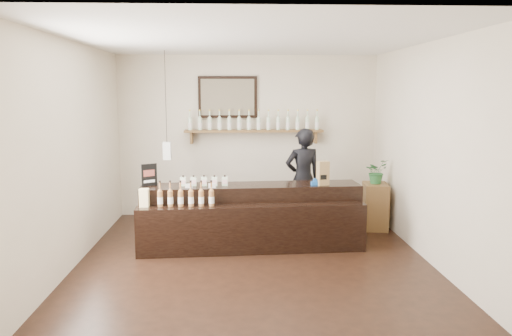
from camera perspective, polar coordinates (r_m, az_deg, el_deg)
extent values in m
plane|color=black|center=(6.63, -0.30, -10.41)|extent=(5.00, 5.00, 0.00)
plane|color=beige|center=(8.80, -0.94, 3.67)|extent=(4.50, 0.00, 4.50)
plane|color=beige|center=(3.85, 1.11, -2.84)|extent=(4.50, 0.00, 4.50)
plane|color=beige|center=(6.62, -20.17, 1.49)|extent=(0.00, 5.00, 5.00)
plane|color=beige|center=(6.78, 19.06, 1.70)|extent=(0.00, 5.00, 5.00)
plane|color=white|center=(6.30, -0.32, 14.44)|extent=(5.00, 5.00, 0.00)
cube|color=brown|center=(8.66, -0.25, 4.26)|extent=(2.40, 0.25, 0.04)
cube|color=brown|center=(8.73, -7.37, 3.43)|extent=(0.04, 0.20, 0.20)
cube|color=brown|center=(8.81, 6.79, 3.49)|extent=(0.04, 0.20, 0.20)
cube|color=black|center=(8.73, -3.26, 8.09)|extent=(1.02, 0.04, 0.72)
cube|color=#463C2D|center=(8.71, -3.26, 8.09)|extent=(0.92, 0.01, 0.62)
cube|color=white|center=(7.98, -10.13, 1.95)|extent=(0.12, 0.12, 0.28)
cylinder|color=black|center=(7.93, -10.29, 8.02)|extent=(0.01, 0.01, 1.41)
cylinder|color=silver|center=(8.68, -7.55, 5.00)|extent=(0.07, 0.07, 0.20)
cone|color=silver|center=(8.67, -7.57, 5.84)|extent=(0.07, 0.07, 0.05)
cylinder|color=silver|center=(8.67, -7.58, 6.23)|extent=(0.02, 0.02, 0.07)
cylinder|color=gold|center=(8.67, -7.58, 6.54)|extent=(0.03, 0.03, 0.02)
cylinder|color=white|center=(8.68, -7.55, 4.87)|extent=(0.07, 0.07, 0.09)
cylinder|color=silver|center=(8.67, -6.43, 5.02)|extent=(0.07, 0.07, 0.20)
cone|color=silver|center=(8.66, -6.45, 5.85)|extent=(0.07, 0.07, 0.05)
cylinder|color=silver|center=(8.66, -6.46, 6.25)|extent=(0.02, 0.02, 0.07)
cylinder|color=gold|center=(8.66, -6.46, 6.56)|extent=(0.03, 0.03, 0.02)
cylinder|color=white|center=(8.67, -6.43, 4.88)|extent=(0.07, 0.07, 0.09)
cylinder|color=silver|center=(8.66, -5.31, 5.03)|extent=(0.07, 0.07, 0.20)
cone|color=silver|center=(8.65, -5.32, 5.87)|extent=(0.07, 0.07, 0.05)
cylinder|color=silver|center=(8.65, -5.33, 6.27)|extent=(0.02, 0.02, 0.07)
cylinder|color=gold|center=(8.65, -5.33, 6.58)|extent=(0.03, 0.03, 0.02)
cylinder|color=white|center=(8.66, -5.31, 4.89)|extent=(0.07, 0.07, 0.09)
cylinder|color=silver|center=(8.65, -4.19, 5.04)|extent=(0.07, 0.07, 0.20)
cone|color=silver|center=(8.64, -4.20, 5.88)|extent=(0.07, 0.07, 0.05)
cylinder|color=silver|center=(8.64, -4.20, 6.28)|extent=(0.02, 0.02, 0.07)
cylinder|color=gold|center=(8.64, -4.21, 6.59)|extent=(0.03, 0.03, 0.02)
cylinder|color=white|center=(8.65, -4.19, 4.91)|extent=(0.07, 0.07, 0.09)
cylinder|color=silver|center=(8.65, -3.06, 5.05)|extent=(0.07, 0.07, 0.20)
cone|color=silver|center=(8.64, -3.07, 5.89)|extent=(0.07, 0.07, 0.05)
cylinder|color=silver|center=(8.64, -3.07, 6.29)|extent=(0.02, 0.02, 0.07)
cylinder|color=gold|center=(8.64, -3.08, 6.60)|extent=(0.03, 0.03, 0.02)
cylinder|color=white|center=(8.65, -3.06, 4.92)|extent=(0.07, 0.07, 0.09)
cylinder|color=silver|center=(8.65, -1.94, 5.06)|extent=(0.07, 0.07, 0.20)
cone|color=silver|center=(8.64, -1.94, 5.90)|extent=(0.07, 0.07, 0.05)
cylinder|color=silver|center=(8.64, -1.94, 6.30)|extent=(0.02, 0.02, 0.07)
cylinder|color=gold|center=(8.64, -1.95, 6.61)|extent=(0.03, 0.03, 0.02)
cylinder|color=white|center=(8.65, -1.94, 4.92)|extent=(0.07, 0.07, 0.09)
cylinder|color=silver|center=(8.65, -0.81, 5.06)|extent=(0.07, 0.07, 0.20)
cone|color=silver|center=(8.64, -0.81, 5.90)|extent=(0.07, 0.07, 0.05)
cylinder|color=silver|center=(8.64, -0.82, 6.30)|extent=(0.02, 0.02, 0.07)
cylinder|color=gold|center=(8.64, -0.82, 6.61)|extent=(0.03, 0.03, 0.02)
cylinder|color=white|center=(8.65, -0.81, 4.93)|extent=(0.07, 0.07, 0.09)
cylinder|color=silver|center=(8.66, 0.31, 5.07)|extent=(0.07, 0.07, 0.20)
cone|color=silver|center=(8.65, 0.31, 5.91)|extent=(0.07, 0.07, 0.05)
cylinder|color=silver|center=(8.65, 0.31, 6.30)|extent=(0.02, 0.02, 0.07)
cylinder|color=gold|center=(8.65, 0.31, 6.61)|extent=(0.03, 0.03, 0.02)
cylinder|color=white|center=(8.66, 0.31, 4.93)|extent=(0.07, 0.07, 0.09)
cylinder|color=silver|center=(8.67, 1.43, 5.07)|extent=(0.07, 0.07, 0.20)
cone|color=silver|center=(8.66, 1.44, 5.91)|extent=(0.07, 0.07, 0.05)
cylinder|color=silver|center=(8.66, 1.44, 6.30)|extent=(0.02, 0.02, 0.07)
cylinder|color=gold|center=(8.66, 1.44, 6.61)|extent=(0.03, 0.03, 0.02)
cylinder|color=white|center=(8.67, 1.43, 4.93)|extent=(0.07, 0.07, 0.09)
cylinder|color=silver|center=(8.68, 2.55, 5.07)|extent=(0.07, 0.07, 0.20)
cone|color=silver|center=(8.67, 2.56, 5.90)|extent=(0.07, 0.07, 0.05)
cylinder|color=silver|center=(8.67, 2.56, 6.30)|extent=(0.02, 0.02, 0.07)
cylinder|color=gold|center=(8.67, 2.56, 6.61)|extent=(0.03, 0.03, 0.02)
cylinder|color=white|center=(8.68, 2.55, 4.93)|extent=(0.07, 0.07, 0.09)
cylinder|color=silver|center=(8.70, 3.67, 5.07)|extent=(0.07, 0.07, 0.20)
cone|color=silver|center=(8.69, 3.67, 5.90)|extent=(0.07, 0.07, 0.05)
cylinder|color=silver|center=(8.69, 3.68, 6.30)|extent=(0.02, 0.02, 0.07)
cylinder|color=gold|center=(8.69, 3.68, 6.61)|extent=(0.03, 0.03, 0.02)
cylinder|color=white|center=(8.70, 3.67, 4.93)|extent=(0.07, 0.07, 0.09)
cylinder|color=silver|center=(8.72, 4.78, 5.06)|extent=(0.07, 0.07, 0.20)
cone|color=silver|center=(8.71, 4.79, 5.89)|extent=(0.07, 0.07, 0.05)
cylinder|color=silver|center=(8.71, 4.79, 6.29)|extent=(0.02, 0.02, 0.07)
cylinder|color=gold|center=(8.71, 4.80, 6.60)|extent=(0.03, 0.03, 0.02)
cylinder|color=white|center=(8.72, 4.77, 4.93)|extent=(0.07, 0.07, 0.09)
cylinder|color=silver|center=(8.74, 5.88, 5.06)|extent=(0.07, 0.07, 0.20)
cone|color=silver|center=(8.73, 5.89, 5.89)|extent=(0.07, 0.07, 0.05)
cylinder|color=silver|center=(8.73, 5.90, 6.28)|extent=(0.02, 0.02, 0.07)
cylinder|color=gold|center=(8.73, 5.91, 6.59)|extent=(0.03, 0.03, 0.02)
cylinder|color=white|center=(8.74, 5.88, 4.92)|extent=(0.07, 0.07, 0.09)
cylinder|color=silver|center=(8.77, 6.98, 5.05)|extent=(0.07, 0.07, 0.20)
cone|color=silver|center=(8.76, 7.00, 5.88)|extent=(0.07, 0.07, 0.05)
cylinder|color=silver|center=(8.76, 7.00, 6.27)|extent=(0.02, 0.02, 0.07)
cylinder|color=gold|center=(8.75, 7.01, 6.58)|extent=(0.03, 0.03, 0.02)
cylinder|color=white|center=(8.77, 6.98, 4.91)|extent=(0.07, 0.07, 0.09)
cube|color=black|center=(7.18, -0.55, -5.31)|extent=(3.12, 0.72, 0.87)
cube|color=black|center=(6.81, -0.43, -7.00)|extent=(3.11, 0.44, 0.66)
cube|color=white|center=(6.91, -7.69, -2.04)|extent=(0.10, 0.04, 0.05)
cube|color=white|center=(6.89, -5.05, -2.02)|extent=(0.10, 0.04, 0.05)
cube|color=#FDE69A|center=(6.82, -12.64, -3.83)|extent=(0.12, 0.12, 0.12)
cube|color=#FDE69A|center=(6.79, -12.68, -2.84)|extent=(0.12, 0.12, 0.12)
cube|color=silver|center=(7.06, -8.32, -1.55)|extent=(0.08, 0.08, 0.13)
cube|color=#F7C0C1|center=(7.02, -8.36, -1.61)|extent=(0.07, 0.00, 0.06)
cylinder|color=black|center=(7.05, -8.34, -0.95)|extent=(0.02, 0.02, 0.03)
cube|color=silver|center=(7.05, -7.14, -1.54)|extent=(0.08, 0.08, 0.13)
cube|color=#F7C0C1|center=(7.01, -7.17, -1.60)|extent=(0.07, 0.00, 0.06)
cylinder|color=black|center=(7.04, -7.16, -0.95)|extent=(0.02, 0.02, 0.03)
cube|color=silver|center=(7.04, -5.96, -1.54)|extent=(0.08, 0.08, 0.13)
cube|color=#F7C0C1|center=(7.00, -5.98, -1.60)|extent=(0.07, 0.00, 0.06)
cylinder|color=black|center=(7.03, -5.97, -0.94)|extent=(0.02, 0.02, 0.03)
cube|color=silver|center=(7.03, -4.77, -1.53)|extent=(0.08, 0.08, 0.13)
cube|color=#F7C0C1|center=(6.99, -4.79, -1.59)|extent=(0.07, 0.00, 0.06)
cylinder|color=black|center=(7.02, -4.78, -0.94)|extent=(0.02, 0.02, 0.03)
cube|color=silver|center=(7.03, -3.59, -1.52)|extent=(0.08, 0.08, 0.13)
cube|color=#F7C0C1|center=(6.99, -3.59, -1.58)|extent=(0.07, 0.00, 0.06)
cylinder|color=black|center=(7.01, -3.59, -0.93)|extent=(0.02, 0.02, 0.03)
cylinder|color=#996333|center=(6.77, -10.91, -3.49)|extent=(0.07, 0.07, 0.20)
cone|color=#996333|center=(6.75, -10.94, -2.44)|extent=(0.07, 0.07, 0.05)
cylinder|color=#996333|center=(6.74, -10.95, -1.94)|extent=(0.02, 0.02, 0.07)
cylinder|color=black|center=(6.73, -10.96, -1.54)|extent=(0.03, 0.03, 0.03)
cylinder|color=white|center=(6.78, -10.90, -3.66)|extent=(0.07, 0.07, 0.09)
cylinder|color=#996333|center=(6.76, -9.76, -3.49)|extent=(0.07, 0.07, 0.20)
cone|color=#996333|center=(6.73, -9.78, -2.44)|extent=(0.07, 0.07, 0.05)
cylinder|color=#996333|center=(6.72, -9.80, -1.93)|extent=(0.02, 0.02, 0.07)
cylinder|color=black|center=(6.71, -9.81, -1.54)|extent=(0.03, 0.03, 0.03)
cylinder|color=white|center=(6.76, -9.75, -3.66)|extent=(0.07, 0.07, 0.09)
cylinder|color=#996333|center=(6.74, -8.60, -3.49)|extent=(0.07, 0.07, 0.20)
cone|color=#996333|center=(6.71, -8.63, -2.43)|extent=(0.07, 0.07, 0.05)
cylinder|color=#996333|center=(6.70, -8.64, -1.93)|extent=(0.02, 0.02, 0.07)
cylinder|color=black|center=(6.69, -8.65, -1.53)|extent=(0.03, 0.03, 0.03)
cylinder|color=white|center=(6.74, -8.60, -3.66)|extent=(0.07, 0.07, 0.09)
cylinder|color=#996333|center=(6.73, -7.44, -3.49)|extent=(0.07, 0.07, 0.20)
cone|color=#996333|center=(6.70, -7.46, -2.43)|extent=(0.07, 0.07, 0.05)
cylinder|color=#996333|center=(6.69, -7.47, -1.93)|extent=(0.02, 0.02, 0.07)
cylinder|color=black|center=(6.68, -7.48, -1.53)|extent=(0.03, 0.03, 0.03)
cylinder|color=white|center=(6.73, -7.44, -3.66)|extent=(0.07, 0.07, 0.09)
cylinder|color=#996333|center=(6.72, -6.28, -3.49)|extent=(0.07, 0.07, 0.20)
cone|color=#996333|center=(6.69, -6.30, -2.43)|extent=(0.07, 0.07, 0.05)
cylinder|color=#996333|center=(6.68, -6.30, -1.92)|extent=(0.02, 0.02, 0.07)
cylinder|color=black|center=(6.67, -6.31, -1.52)|extent=(0.03, 0.03, 0.03)
cylinder|color=white|center=(6.72, -6.28, -3.66)|extent=(0.07, 0.07, 0.09)
cylinder|color=#996333|center=(6.71, -5.11, -3.49)|extent=(0.07, 0.07, 0.20)
cone|color=#996333|center=(6.68, -5.13, -2.42)|extent=(0.07, 0.07, 0.05)
cylinder|color=#996333|center=(6.67, -5.13, -1.92)|extent=(0.02, 0.02, 0.07)
cylinder|color=black|center=(6.66, -5.14, -1.52)|extent=(0.03, 0.03, 0.03)
cylinder|color=white|center=(6.71, -5.11, -3.66)|extent=(0.07, 0.07, 0.09)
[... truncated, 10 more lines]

